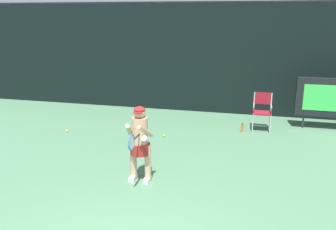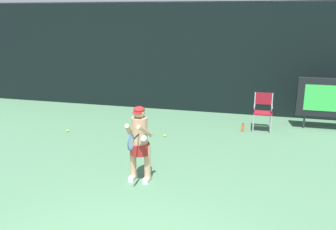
{
  "view_description": "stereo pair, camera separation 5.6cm",
  "coord_description": "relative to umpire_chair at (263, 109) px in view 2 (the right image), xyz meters",
  "views": [
    {
      "loc": [
        1.46,
        -3.27,
        3.22
      ],
      "look_at": [
        -0.39,
        4.15,
        1.05
      ],
      "focal_mm": 37.91,
      "sensor_mm": 36.0,
      "label": 1
    },
    {
      "loc": [
        1.52,
        -3.26,
        3.22
      ],
      "look_at": [
        -0.39,
        4.15,
        1.05
      ],
      "focal_mm": 37.91,
      "sensor_mm": 36.0,
      "label": 2
    }
  ],
  "objects": [
    {
      "name": "tennis_player",
      "position": [
        -2.36,
        -3.93,
        0.23
      ],
      "size": [
        0.53,
        0.6,
        1.53
      ],
      "color": "white",
      "rests_on": "ground"
    },
    {
      "name": "tennis_ball_loose",
      "position": [
        -5.35,
        -1.55,
        -0.58
      ],
      "size": [
        0.07,
        0.07,
        0.07
      ],
      "color": "#CCDB3D",
      "rests_on": "ground"
    },
    {
      "name": "tennis_racket",
      "position": [
        -2.33,
        -4.48,
        0.4
      ],
      "size": [
        0.03,
        0.6,
        0.31
      ],
      "rotation": [
        0.0,
        0.0,
        -0.26
      ],
      "color": "black"
    },
    {
      "name": "tennis_ball_spare",
      "position": [
        -2.56,
        -1.27,
        -0.58
      ],
      "size": [
        0.07,
        0.07,
        0.07
      ],
      "color": "#CCDB3D",
      "rests_on": "ground"
    },
    {
      "name": "water_bottle",
      "position": [
        -0.52,
        -0.31,
        -0.5
      ],
      "size": [
        0.07,
        0.07,
        0.27
      ],
      "color": "#D0641E",
      "rests_on": "ground"
    },
    {
      "name": "backdrop_screen",
      "position": [
        -1.7,
        1.64,
        1.19
      ],
      "size": [
        18.0,
        0.12,
        3.66
      ],
      "color": "black",
      "rests_on": "ground"
    },
    {
      "name": "umpire_chair",
      "position": [
        0.0,
        0.0,
        0.0
      ],
      "size": [
        0.52,
        0.44,
        1.08
      ],
      "color": "#B7B7BC",
      "rests_on": "ground"
    }
  ]
}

